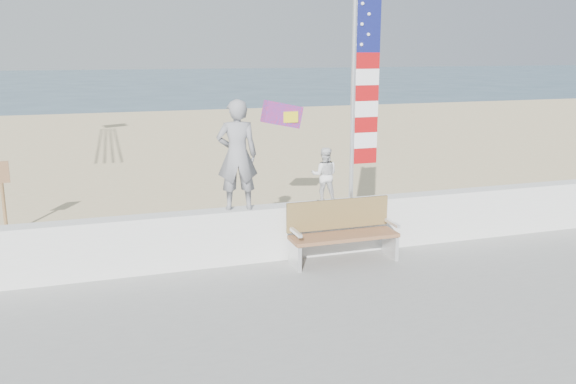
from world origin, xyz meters
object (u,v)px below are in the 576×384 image
adult (237,155)px  child (324,175)px  flag (360,87)px  bench (342,231)px

adult → child: 1.56m
flag → child: bearing=180.0°
adult → bench: bearing=173.7°
adult → flag: (2.11, -0.00, 1.03)m
adult → bench: (1.64, -0.45, -1.28)m
adult → flag: size_ratio=0.51×
child → bench: (0.14, -0.45, -0.86)m
adult → flag: 2.35m
bench → child: bearing=107.3°
adult → flag: flag is taller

